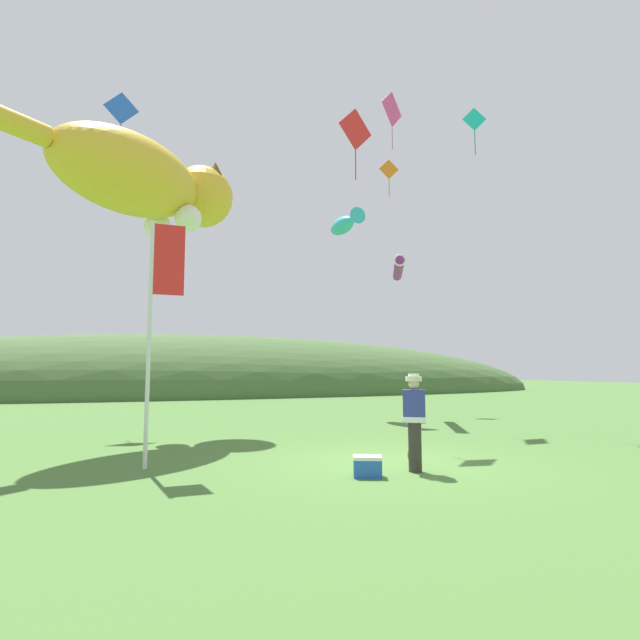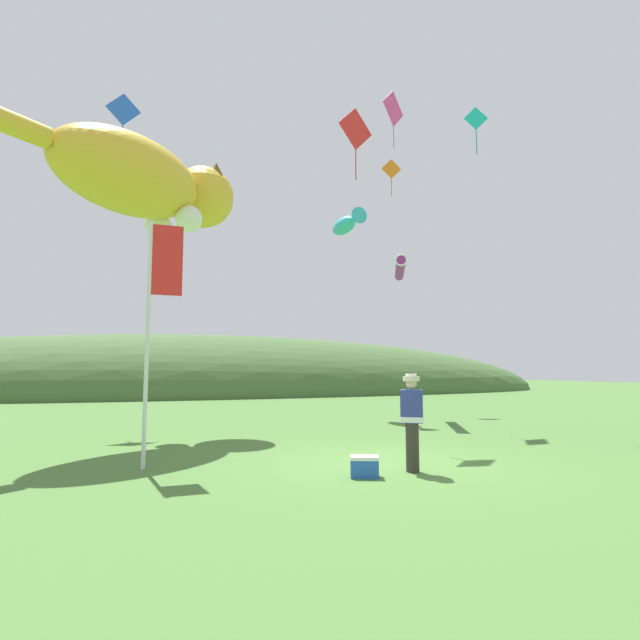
{
  "view_description": "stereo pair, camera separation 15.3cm",
  "coord_description": "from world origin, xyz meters",
  "px_view_note": "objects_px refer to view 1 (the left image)",
  "views": [
    {
      "loc": [
        -4.86,
        -8.88,
        1.86
      ],
      "look_at": [
        0.0,
        4.0,
        3.22
      ],
      "focal_mm": 28.0,
      "sensor_mm": 36.0,
      "label": 1
    },
    {
      "loc": [
        -4.71,
        -8.93,
        1.86
      ],
      "look_at": [
        0.0,
        4.0,
        3.22
      ],
      "focal_mm": 28.0,
      "sensor_mm": 36.0,
      "label": 2
    }
  ],
  "objects_px": {
    "festival_banner_pole": "(158,304)",
    "festival_attendant": "(414,419)",
    "kite_spool": "(413,456)",
    "kite_diamond_teal": "(474,120)",
    "kite_diamond_red": "(355,130)",
    "kite_giant_cat": "(146,181)",
    "kite_fish_windsock": "(345,224)",
    "kite_tube_streamer": "(398,269)",
    "kite_diamond_pink": "(392,109)",
    "picnic_cooler": "(367,466)",
    "kite_diamond_orange": "(389,170)",
    "kite_diamond_blue": "(121,109)"
  },
  "relations": [
    {
      "from": "kite_spool",
      "to": "kite_tube_streamer",
      "type": "relative_size",
      "value": 0.09
    },
    {
      "from": "picnic_cooler",
      "to": "kite_fish_windsock",
      "type": "xyz_separation_m",
      "value": [
        4.2,
        10.55,
        7.68
      ]
    },
    {
      "from": "kite_diamond_red",
      "to": "kite_diamond_orange",
      "type": "height_order",
      "value": "kite_diamond_orange"
    },
    {
      "from": "festival_banner_pole",
      "to": "kite_diamond_red",
      "type": "bearing_deg",
      "value": 26.36
    },
    {
      "from": "kite_fish_windsock",
      "to": "kite_diamond_teal",
      "type": "xyz_separation_m",
      "value": [
        3.03,
        -4.62,
        2.82
      ]
    },
    {
      "from": "kite_fish_windsock",
      "to": "kite_diamond_red",
      "type": "distance_m",
      "value": 6.2
    },
    {
      "from": "kite_diamond_red",
      "to": "kite_giant_cat",
      "type": "bearing_deg",
      "value": 161.89
    },
    {
      "from": "festival_attendant",
      "to": "picnic_cooler",
      "type": "relative_size",
      "value": 3.07
    },
    {
      "from": "kite_giant_cat",
      "to": "kite_diamond_pink",
      "type": "bearing_deg",
      "value": 9.4
    },
    {
      "from": "festival_banner_pole",
      "to": "kite_tube_streamer",
      "type": "bearing_deg",
      "value": 35.62
    },
    {
      "from": "kite_spool",
      "to": "festival_banner_pole",
      "type": "distance_m",
      "value": 5.87
    },
    {
      "from": "kite_fish_windsock",
      "to": "kite_tube_streamer",
      "type": "xyz_separation_m",
      "value": [
        1.36,
        -2.0,
        -2.17
      ]
    },
    {
      "from": "festival_attendant",
      "to": "kite_diamond_pink",
      "type": "xyz_separation_m",
      "value": [
        4.14,
        8.06,
        10.86
      ]
    },
    {
      "from": "festival_attendant",
      "to": "kite_diamond_orange",
      "type": "xyz_separation_m",
      "value": [
        6.83,
        13.25,
        10.85
      ]
    },
    {
      "from": "kite_diamond_orange",
      "to": "kite_fish_windsock",
      "type": "bearing_deg",
      "value": -142.55
    },
    {
      "from": "picnic_cooler",
      "to": "festival_banner_pole",
      "type": "bearing_deg",
      "value": 148.65
    },
    {
      "from": "picnic_cooler",
      "to": "kite_diamond_red",
      "type": "distance_m",
      "value": 10.17
    },
    {
      "from": "festival_banner_pole",
      "to": "kite_tube_streamer",
      "type": "relative_size",
      "value": 1.6
    },
    {
      "from": "kite_fish_windsock",
      "to": "picnic_cooler",
      "type": "bearing_deg",
      "value": -111.71
    },
    {
      "from": "kite_tube_streamer",
      "to": "kite_fish_windsock",
      "type": "bearing_deg",
      "value": 124.2
    },
    {
      "from": "kite_diamond_orange",
      "to": "kite_diamond_teal",
      "type": "relative_size",
      "value": 1.09
    },
    {
      "from": "festival_banner_pole",
      "to": "kite_giant_cat",
      "type": "xyz_separation_m",
      "value": [
        -0.22,
        4.6,
        4.1
      ]
    },
    {
      "from": "kite_diamond_pink",
      "to": "kite_diamond_red",
      "type": "xyz_separation_m",
      "value": [
        -3.1,
        -3.33,
        -2.92
      ]
    },
    {
      "from": "kite_diamond_pink",
      "to": "kite_diamond_teal",
      "type": "height_order",
      "value": "kite_diamond_pink"
    },
    {
      "from": "kite_diamond_pink",
      "to": "kite_spool",
      "type": "bearing_deg",
      "value": -116.97
    },
    {
      "from": "kite_giant_cat",
      "to": "kite_diamond_pink",
      "type": "relative_size",
      "value": 3.01
    },
    {
      "from": "festival_attendant",
      "to": "kite_fish_windsock",
      "type": "bearing_deg",
      "value": 73.03
    },
    {
      "from": "festival_attendant",
      "to": "kite_diamond_red",
      "type": "relative_size",
      "value": 0.81
    },
    {
      "from": "kite_spool",
      "to": "kite_diamond_teal",
      "type": "distance_m",
      "value": 13.03
    },
    {
      "from": "picnic_cooler",
      "to": "kite_giant_cat",
      "type": "distance_m",
      "value": 10.38
    },
    {
      "from": "festival_banner_pole",
      "to": "kite_spool",
      "type": "bearing_deg",
      "value": -13.68
    },
    {
      "from": "festival_attendant",
      "to": "festival_banner_pole",
      "type": "distance_m",
      "value": 5.34
    },
    {
      "from": "festival_banner_pole",
      "to": "kite_tube_streamer",
      "type": "height_order",
      "value": "kite_tube_streamer"
    },
    {
      "from": "festival_attendant",
      "to": "kite_spool",
      "type": "relative_size",
      "value": 6.98
    },
    {
      "from": "picnic_cooler",
      "to": "kite_diamond_blue",
      "type": "height_order",
      "value": "kite_diamond_blue"
    },
    {
      "from": "kite_giant_cat",
      "to": "kite_diamond_orange",
      "type": "bearing_deg",
      "value": 30.0
    },
    {
      "from": "festival_banner_pole",
      "to": "kite_diamond_orange",
      "type": "xyz_separation_m",
      "value": [
        11.29,
        11.25,
        8.69
      ]
    },
    {
      "from": "festival_banner_pole",
      "to": "kite_diamond_red",
      "type": "relative_size",
      "value": 2.16
    },
    {
      "from": "kite_spool",
      "to": "kite_diamond_pink",
      "type": "bearing_deg",
      "value": 63.03
    },
    {
      "from": "picnic_cooler",
      "to": "kite_diamond_pink",
      "type": "height_order",
      "value": "kite_diamond_pink"
    },
    {
      "from": "kite_fish_windsock",
      "to": "kite_diamond_red",
      "type": "height_order",
      "value": "kite_diamond_red"
    },
    {
      "from": "picnic_cooler",
      "to": "kite_tube_streamer",
      "type": "distance_m",
      "value": 11.6
    },
    {
      "from": "kite_spool",
      "to": "kite_fish_windsock",
      "type": "distance_m",
      "value": 12.67
    },
    {
      "from": "festival_banner_pole",
      "to": "kite_diamond_red",
      "type": "xyz_separation_m",
      "value": [
        5.5,
        2.73,
        5.78
      ]
    },
    {
      "from": "kite_giant_cat",
      "to": "kite_diamond_orange",
      "type": "relative_size",
      "value": 3.69
    },
    {
      "from": "kite_giant_cat",
      "to": "festival_banner_pole",
      "type": "bearing_deg",
      "value": -87.23
    },
    {
      "from": "kite_diamond_pink",
      "to": "kite_diamond_red",
      "type": "height_order",
      "value": "kite_diamond_pink"
    },
    {
      "from": "festival_banner_pole",
      "to": "festival_attendant",
      "type": "bearing_deg",
      "value": -24.19
    },
    {
      "from": "kite_spool",
      "to": "festival_banner_pole",
      "type": "height_order",
      "value": "festival_banner_pole"
    },
    {
      "from": "kite_spool",
      "to": "picnic_cooler",
      "type": "bearing_deg",
      "value": -148.28
    }
  ]
}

